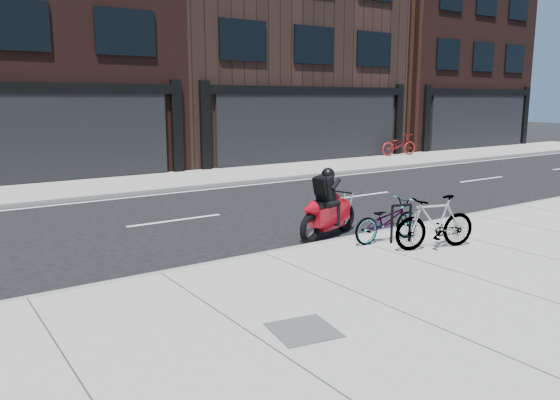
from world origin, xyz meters
TOP-DOWN VIEW (x-y plane):
  - ground at (0.00, 0.00)m, footprint 120.00×120.00m
  - sidewalk_near at (0.00, -5.00)m, footprint 60.00×6.00m
  - sidewalk_far at (0.00, 7.75)m, footprint 60.00×3.50m
  - building_mideast at (10.00, 14.50)m, footprint 12.00×10.00m
  - building_east at (22.00, 14.50)m, footprint 10.00×10.00m
  - bike_rack at (2.62, -2.83)m, footprint 0.44×0.16m
  - bicycle_front at (2.46, -2.61)m, footprint 1.62×0.63m
  - bicycle_rear at (2.81, -3.50)m, footprint 1.74×0.91m
  - motorcycle at (2.14, -1.28)m, footprint 1.95×0.85m
  - bicycle_far at (14.90, 8.85)m, footprint 2.09×0.98m
  - utility_grate at (-1.44, -5.08)m, footprint 0.87×0.87m

SIDE VIEW (x-z plane):
  - ground at x=0.00m, z-range 0.00..0.00m
  - sidewalk_near at x=0.00m, z-range 0.00..0.13m
  - sidewalk_far at x=0.00m, z-range 0.00..0.13m
  - utility_grate at x=-1.44m, z-range 0.13..0.15m
  - bicycle_front at x=2.46m, z-range 0.13..0.97m
  - bike_rack at x=2.62m, z-range 0.20..0.96m
  - motorcycle at x=2.14m, z-range -0.14..1.36m
  - bicycle_rear at x=2.81m, z-range 0.13..1.14m
  - bicycle_far at x=14.90m, z-range 0.13..1.18m
  - building_mideast at x=10.00m, z-range 0.00..12.50m
  - building_east at x=22.00m, z-range 0.00..13.00m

